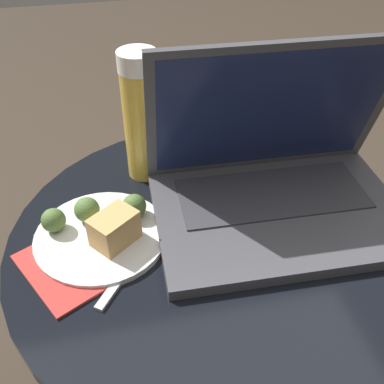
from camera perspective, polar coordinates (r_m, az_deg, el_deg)
The scene contains 6 objects.
table at distance 0.79m, azimuth 2.60°, elevation -13.22°, with size 0.61×0.61×0.50m.
napkin at distance 0.66m, azimuth -12.04°, elevation -7.34°, with size 0.24×0.21×0.00m.
laptop at distance 0.70m, azimuth 10.57°, elevation 1.62°, with size 0.39×0.27×0.26m.
beer_glass at distance 0.74m, azimuth -6.43°, elevation 9.46°, with size 0.06×0.06×0.22m.
snack_plate at distance 0.67m, azimuth -11.38°, elevation -4.56°, with size 0.19×0.19×0.06m.
fork at distance 0.64m, azimuth -7.10°, elevation -8.08°, with size 0.11×0.15×0.00m.
Camera 1 is at (-0.14, -0.46, 0.97)m, focal length 42.00 mm.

